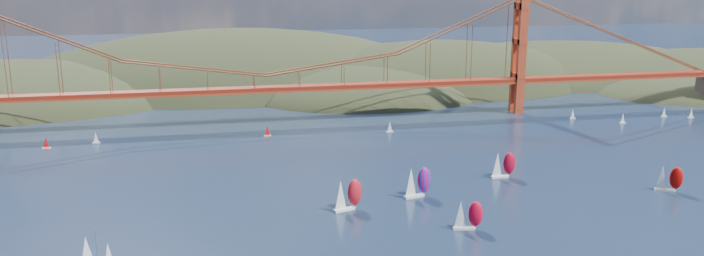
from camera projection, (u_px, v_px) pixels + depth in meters
name	position (u px, v px, depth m)	size (l,w,h in m)	color
headlands	(329.00, 103.00, 413.07)	(725.00, 225.00, 96.00)	black
bridge	(260.00, 52.00, 299.82)	(552.00, 12.00, 55.00)	maroon
racer_0	(347.00, 194.00, 199.61)	(9.30, 5.71, 10.41)	white
racer_1	(468.00, 215.00, 185.31)	(8.11, 4.09, 9.11)	white
racer_2	(669.00, 178.00, 216.29)	(8.24, 5.95, 9.26)	silver
racer_3	(503.00, 164.00, 229.98)	(8.60, 3.63, 9.80)	white
racer_rwb	(417.00, 182.00, 210.78)	(9.46, 5.39, 10.61)	white
distant_boat_2	(46.00, 143.00, 266.13)	(3.00, 2.00, 4.70)	silver
distant_boat_3	(96.00, 137.00, 273.85)	(3.00, 2.00, 4.70)	silver
distant_boat_4	(573.00, 114.00, 316.48)	(3.00, 2.00, 4.70)	silver
distant_boat_5	(623.00, 118.00, 307.50)	(3.00, 2.00, 4.70)	silver
distant_boat_6	(664.00, 112.00, 320.29)	(3.00, 2.00, 4.70)	silver
distant_boat_7	(691.00, 113.00, 318.24)	(3.00, 2.00, 4.70)	silver
distant_boat_8	(390.00, 127.00, 291.40)	(3.00, 2.00, 4.70)	silver
distant_boat_9	(267.00, 131.00, 284.97)	(3.00, 2.00, 4.70)	silver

